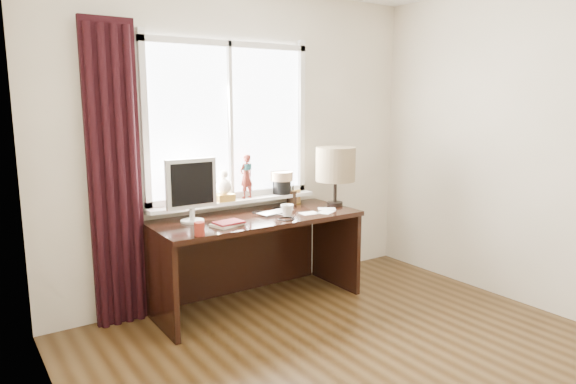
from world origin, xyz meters
TOP-DOWN VIEW (x-y plane):
  - wall_back at (0.00, 2.00)m, footprint 3.50×0.00m
  - wall_left at (-1.75, 0.00)m, footprint 0.00×4.00m
  - laptop at (0.07, 1.61)m, footprint 0.35×0.26m
  - mug at (0.10, 1.48)m, footprint 0.14×0.14m
  - red_cup at (-0.74, 1.33)m, footprint 0.07×0.07m
  - window at (-0.14, 1.95)m, footprint 1.52×0.20m
  - curtain at (-1.13, 1.91)m, footprint 0.38×0.09m
  - desk at (-0.10, 1.73)m, footprint 1.70×0.70m
  - monitor at (-0.61, 1.73)m, footprint 0.40×0.18m
  - notebook_stack at (-0.44, 1.48)m, footprint 0.26×0.22m
  - brush_holder at (0.40, 1.86)m, footprint 0.09×0.09m
  - icon_frame at (0.45, 1.85)m, footprint 0.10×0.04m
  - table_lamp at (0.70, 1.61)m, footprint 0.35×0.35m
  - loose_papers at (0.44, 1.47)m, footprint 0.40×0.27m
  - desk_cables at (0.07, 1.60)m, footprint 0.36×0.51m

SIDE VIEW (x-z plane):
  - desk at x=-0.10m, z-range 0.13..0.88m
  - loose_papers at x=0.44m, z-range 0.75..0.75m
  - desk_cables at x=0.07m, z-range 0.75..0.76m
  - laptop at x=0.07m, z-range 0.75..0.77m
  - notebook_stack at x=-0.44m, z-range 0.75..0.78m
  - red_cup at x=-0.74m, z-range 0.75..0.85m
  - mug at x=0.10m, z-range 0.75..0.85m
  - brush_holder at x=0.40m, z-range 0.69..0.94m
  - icon_frame at x=0.45m, z-range 0.75..0.88m
  - monitor at x=-0.61m, z-range 0.78..1.27m
  - table_lamp at x=0.70m, z-range 0.85..1.37m
  - curtain at x=-1.13m, z-range -0.01..2.24m
  - wall_back at x=0.00m, z-range 0.00..2.60m
  - wall_left at x=-1.75m, z-range 0.00..2.60m
  - window at x=-0.14m, z-range 0.61..2.01m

